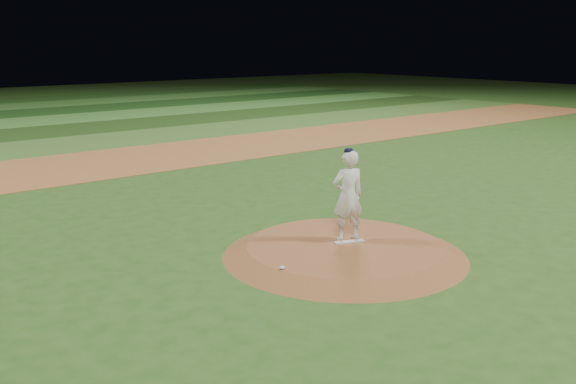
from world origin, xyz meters
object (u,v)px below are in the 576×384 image
(pitchers_mound, at_px, (344,250))
(pitching_rubber, at_px, (350,242))
(pitcher_on_mound, at_px, (348,195))
(rosin_bag, at_px, (282,268))

(pitchers_mound, height_order, pitching_rubber, pitching_rubber)
(pitching_rubber, bearing_deg, pitchers_mound, -149.23)
(pitchers_mound, bearing_deg, pitching_rubber, 8.54)
(pitchers_mound, distance_m, pitcher_on_mound, 1.24)
(pitching_rubber, xyz_separation_m, pitcher_on_mound, (0.11, 0.19, 1.04))
(rosin_bag, bearing_deg, pitching_rubber, 9.69)
(pitchers_mound, height_order, rosin_bag, rosin_bag)
(pitcher_on_mound, bearing_deg, rosin_bag, -166.31)
(rosin_bag, bearing_deg, pitcher_on_mound, 13.69)
(pitchers_mound, xyz_separation_m, pitching_rubber, (0.20, 0.03, 0.14))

